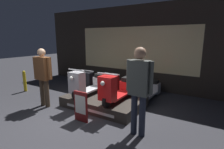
{
  "coord_description": "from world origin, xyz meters",
  "views": [
    {
      "loc": [
        2.96,
        -2.83,
        1.98
      ],
      "look_at": [
        0.07,
        1.79,
        0.83
      ],
      "focal_mm": 28.0,
      "sensor_mm": 36.0,
      "label": 1
    }
  ],
  "objects_px": {
    "scooter_display_right": "(118,89)",
    "person_right_browsing": "(139,85)",
    "scooter_display_left": "(89,84)",
    "scooter_backrow_2": "(147,90)",
    "scooter_backrow_1": "(120,85)",
    "scooter_backrow_0": "(97,81)",
    "price_sign_board": "(81,107)",
    "person_left_browsing": "(43,73)",
    "street_bollard": "(25,81)"
  },
  "relations": [
    {
      "from": "scooter_display_right",
      "to": "person_right_browsing",
      "type": "distance_m",
      "value": 1.38
    },
    {
      "from": "scooter_display_left",
      "to": "scooter_backrow_2",
      "type": "relative_size",
      "value": 1.0
    },
    {
      "from": "scooter_backrow_1",
      "to": "scooter_backrow_2",
      "type": "relative_size",
      "value": 1.0
    },
    {
      "from": "scooter_backrow_0",
      "to": "price_sign_board",
      "type": "distance_m",
      "value": 2.62
    },
    {
      "from": "scooter_backrow_2",
      "to": "person_left_browsing",
      "type": "distance_m",
      "value": 3.24
    },
    {
      "from": "scooter_display_left",
      "to": "price_sign_board",
      "type": "relative_size",
      "value": 2.09
    },
    {
      "from": "price_sign_board",
      "to": "scooter_backrow_0",
      "type": "bearing_deg",
      "value": 118.74
    },
    {
      "from": "person_right_browsing",
      "to": "price_sign_board",
      "type": "distance_m",
      "value": 1.57
    },
    {
      "from": "street_bollard",
      "to": "scooter_backrow_1",
      "type": "bearing_deg",
      "value": 26.49
    },
    {
      "from": "scooter_display_left",
      "to": "person_right_browsing",
      "type": "xyz_separation_m",
      "value": [
        1.98,
        -0.87,
        0.44
      ]
    },
    {
      "from": "person_right_browsing",
      "to": "price_sign_board",
      "type": "relative_size",
      "value": 2.43
    },
    {
      "from": "person_left_browsing",
      "to": "price_sign_board",
      "type": "xyz_separation_m",
      "value": [
        1.55,
        -0.17,
        -0.63
      ]
    },
    {
      "from": "price_sign_board",
      "to": "person_right_browsing",
      "type": "bearing_deg",
      "value": 6.87
    },
    {
      "from": "price_sign_board",
      "to": "street_bollard",
      "type": "xyz_separation_m",
      "value": [
        -3.42,
        0.71,
        0.02
      ]
    },
    {
      "from": "scooter_backrow_2",
      "to": "person_left_browsing",
      "type": "xyz_separation_m",
      "value": [
        -2.34,
        -2.13,
        0.67
      ]
    },
    {
      "from": "scooter_backrow_0",
      "to": "street_bollard",
      "type": "height_order",
      "value": "scooter_backrow_0"
    },
    {
      "from": "scooter_backrow_1",
      "to": "person_right_browsing",
      "type": "height_order",
      "value": "person_right_browsing"
    },
    {
      "from": "scooter_backrow_2",
      "to": "street_bollard",
      "type": "height_order",
      "value": "scooter_backrow_2"
    },
    {
      "from": "scooter_display_left",
      "to": "street_bollard",
      "type": "bearing_deg",
      "value": -173.41
    },
    {
      "from": "scooter_display_right",
      "to": "person_right_browsing",
      "type": "xyz_separation_m",
      "value": [
        0.98,
        -0.87,
        0.44
      ]
    },
    {
      "from": "scooter_display_left",
      "to": "street_bollard",
      "type": "relative_size",
      "value": 1.98
    },
    {
      "from": "scooter_display_left",
      "to": "scooter_backrow_1",
      "type": "height_order",
      "value": "scooter_display_left"
    },
    {
      "from": "scooter_backrow_1",
      "to": "person_right_browsing",
      "type": "distance_m",
      "value": 2.78
    },
    {
      "from": "scooter_display_left",
      "to": "scooter_backrow_0",
      "type": "xyz_separation_m",
      "value": [
        -0.68,
        1.26,
        -0.29
      ]
    },
    {
      "from": "street_bollard",
      "to": "person_right_browsing",
      "type": "bearing_deg",
      "value": -6.45
    },
    {
      "from": "scooter_backrow_0",
      "to": "street_bollard",
      "type": "xyz_separation_m",
      "value": [
        -2.16,
        -1.59,
        0.06
      ]
    },
    {
      "from": "scooter_display_right",
      "to": "scooter_backrow_0",
      "type": "xyz_separation_m",
      "value": [
        -1.68,
        1.26,
        -0.29
      ]
    },
    {
      "from": "scooter_backrow_1",
      "to": "street_bollard",
      "type": "relative_size",
      "value": 1.98
    },
    {
      "from": "price_sign_board",
      "to": "scooter_backrow_2",
      "type": "bearing_deg",
      "value": 70.95
    },
    {
      "from": "scooter_display_left",
      "to": "street_bollard",
      "type": "distance_m",
      "value": 2.87
    },
    {
      "from": "scooter_display_left",
      "to": "street_bollard",
      "type": "xyz_separation_m",
      "value": [
        -2.84,
        -0.33,
        -0.23
      ]
    },
    {
      "from": "scooter_backrow_1",
      "to": "scooter_backrow_2",
      "type": "distance_m",
      "value": 1.03
    },
    {
      "from": "scooter_display_right",
      "to": "scooter_backrow_0",
      "type": "height_order",
      "value": "scooter_display_right"
    },
    {
      "from": "scooter_backrow_0",
      "to": "person_left_browsing",
      "type": "height_order",
      "value": "person_left_browsing"
    },
    {
      "from": "scooter_backrow_2",
      "to": "person_right_browsing",
      "type": "bearing_deg",
      "value": -74.19
    },
    {
      "from": "scooter_display_left",
      "to": "scooter_backrow_0",
      "type": "distance_m",
      "value": 1.46
    },
    {
      "from": "price_sign_board",
      "to": "scooter_backrow_1",
      "type": "bearing_deg",
      "value": 95.8
    },
    {
      "from": "scooter_backrow_0",
      "to": "price_sign_board",
      "type": "relative_size",
      "value": 2.09
    },
    {
      "from": "scooter_display_right",
      "to": "person_left_browsing",
      "type": "xyz_separation_m",
      "value": [
        -1.97,
        -0.87,
        0.39
      ]
    },
    {
      "from": "scooter_display_right",
      "to": "scooter_backrow_2",
      "type": "xyz_separation_m",
      "value": [
        0.37,
        1.26,
        -0.29
      ]
    },
    {
      "from": "scooter_backrow_0",
      "to": "scooter_backrow_1",
      "type": "xyz_separation_m",
      "value": [
        1.03,
        0.0,
        0.0
      ]
    },
    {
      "from": "scooter_backrow_0",
      "to": "scooter_backrow_1",
      "type": "relative_size",
      "value": 1.0
    },
    {
      "from": "scooter_display_left",
      "to": "person_left_browsing",
      "type": "distance_m",
      "value": 1.36
    },
    {
      "from": "scooter_display_left",
      "to": "person_left_browsing",
      "type": "relative_size",
      "value": 0.92
    },
    {
      "from": "scooter_display_left",
      "to": "price_sign_board",
      "type": "height_order",
      "value": "scooter_display_left"
    },
    {
      "from": "scooter_display_right",
      "to": "street_bollard",
      "type": "distance_m",
      "value": 3.86
    },
    {
      "from": "scooter_backrow_1",
      "to": "price_sign_board",
      "type": "bearing_deg",
      "value": -84.2
    },
    {
      "from": "person_right_browsing",
      "to": "scooter_backrow_1",
      "type": "bearing_deg",
      "value": 127.42
    },
    {
      "from": "scooter_backrow_0",
      "to": "person_left_browsing",
      "type": "xyz_separation_m",
      "value": [
        -0.29,
        -2.13,
        0.67
      ]
    },
    {
      "from": "scooter_backrow_0",
      "to": "person_left_browsing",
      "type": "relative_size",
      "value": 0.92
    }
  ]
}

